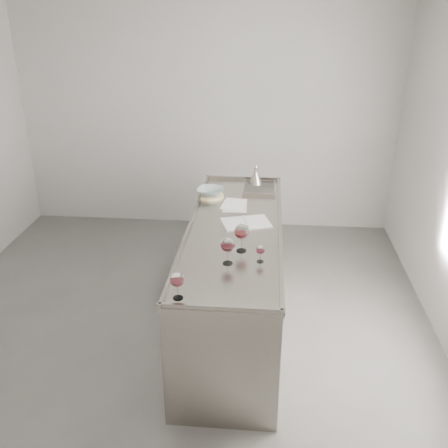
# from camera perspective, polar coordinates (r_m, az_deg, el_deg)

# --- Properties ---
(room_shell) EXTENTS (4.54, 5.04, 2.84)m
(room_shell) POSITION_cam_1_polar(r_m,az_deg,el_deg) (3.67, -6.89, 4.49)
(room_shell) COLOR #4F4C4A
(room_shell) RESTS_ON ground
(counter) EXTENTS (0.77, 2.42, 0.97)m
(counter) POSITION_cam_1_polar(r_m,az_deg,el_deg) (4.27, 1.17, -6.11)
(counter) COLOR gray
(counter) RESTS_ON ground
(wine_glass_left) EXTENTS (0.09, 0.09, 0.18)m
(wine_glass_left) POSITION_cam_1_polar(r_m,az_deg,el_deg) (3.07, -5.37, -6.40)
(wine_glass_left) COLOR white
(wine_glass_left) RESTS_ON counter
(wine_glass_middle) EXTENTS (0.10, 0.10, 0.20)m
(wine_glass_middle) POSITION_cam_1_polar(r_m,az_deg,el_deg) (3.45, 0.42, -2.44)
(wine_glass_middle) COLOR white
(wine_glass_middle) RESTS_ON counter
(wine_glass_right) EXTENTS (0.11, 0.11, 0.21)m
(wine_glass_right) POSITION_cam_1_polar(r_m,az_deg,el_deg) (3.62, 2.03, -0.95)
(wine_glass_right) COLOR white
(wine_glass_right) RESTS_ON counter
(wine_glass_small) EXTENTS (0.06, 0.06, 0.13)m
(wine_glass_small) POSITION_cam_1_polar(r_m,az_deg,el_deg) (3.50, 4.20, -3.01)
(wine_glass_small) COLOR white
(wine_glass_small) RESTS_ON counter
(notebook) EXTENTS (0.44, 0.37, 0.02)m
(notebook) POSITION_cam_1_polar(r_m,az_deg,el_deg) (4.13, 2.55, 0.16)
(notebook) COLOR silver
(notebook) RESTS_ON counter
(loose_paper_top) EXTENTS (0.22, 0.31, 0.00)m
(loose_paper_top) POSITION_cam_1_polar(r_m,az_deg,el_deg) (4.48, 1.26, 2.09)
(loose_paper_top) COLOR silver
(loose_paper_top) RESTS_ON counter
(loose_paper_under) EXTENTS (0.24, 0.31, 0.00)m
(loose_paper_under) POSITION_cam_1_polar(r_m,az_deg,el_deg) (4.51, 1.12, 2.31)
(loose_paper_under) COLOR white
(loose_paper_under) RESTS_ON counter
(trivet) EXTENTS (0.33, 0.33, 0.02)m
(trivet) POSITION_cam_1_polar(r_m,az_deg,el_deg) (4.69, -1.55, 3.26)
(trivet) COLOR beige
(trivet) RESTS_ON counter
(ceramic_bowl) EXTENTS (0.28, 0.28, 0.06)m
(ceramic_bowl) POSITION_cam_1_polar(r_m,az_deg,el_deg) (4.68, -1.55, 3.72)
(ceramic_bowl) COLOR #879B9E
(ceramic_bowl) RESTS_ON trivet
(wine_funnel) EXTENTS (0.14, 0.14, 0.21)m
(wine_funnel) POSITION_cam_1_polar(r_m,az_deg,el_deg) (5.03, 3.65, 5.32)
(wine_funnel) COLOR #A0998F
(wine_funnel) RESTS_ON counter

